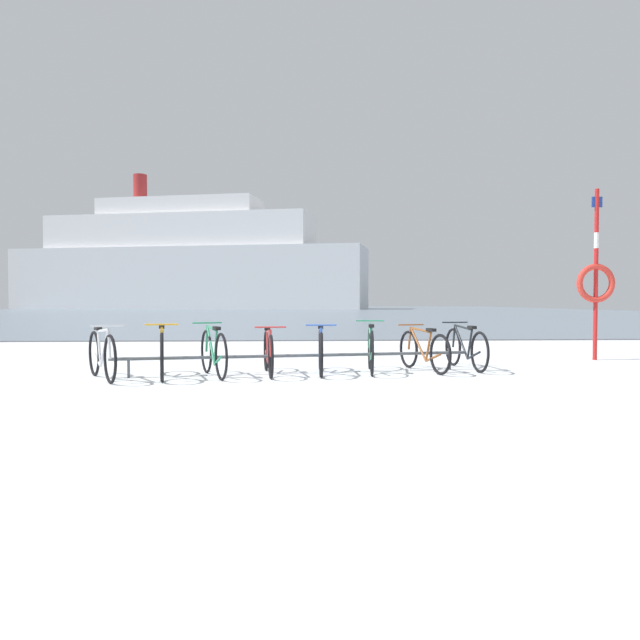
# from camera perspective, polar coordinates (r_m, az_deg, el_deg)

# --- Properties ---
(ground) EXTENTS (80.00, 132.00, 0.08)m
(ground) POSITION_cam_1_polar(r_m,az_deg,el_deg) (61.28, -2.45, 0.69)
(ground) COLOR silver
(bike_rack) EXTENTS (5.58, 0.98, 0.31)m
(bike_rack) POSITION_cam_1_polar(r_m,az_deg,el_deg) (9.53, -2.03, -3.40)
(bike_rack) COLOR #4C5156
(bike_rack) RESTS_ON ground
(bicycle_0) EXTENTS (0.86, 1.53, 0.80)m
(bicycle_0) POSITION_cam_1_polar(r_m,az_deg,el_deg) (9.31, -19.73, -3.05)
(bicycle_0) COLOR black
(bicycle_0) RESTS_ON ground
(bicycle_1) EXTENTS (0.50, 1.65, 0.82)m
(bicycle_1) POSITION_cam_1_polar(r_m,az_deg,el_deg) (9.26, -14.57, -3.00)
(bicycle_1) COLOR black
(bicycle_1) RESTS_ON ground
(bicycle_2) EXTENTS (0.66, 1.56, 0.80)m
(bicycle_2) POSITION_cam_1_polar(r_m,az_deg,el_deg) (9.26, -9.94, -2.99)
(bicycle_2) COLOR black
(bicycle_2) RESTS_ON ground
(bicycle_3) EXTENTS (0.46, 1.72, 0.76)m
(bicycle_3) POSITION_cam_1_polar(r_m,az_deg,el_deg) (9.40, -4.85, -3.01)
(bicycle_3) COLOR black
(bicycle_3) RESTS_ON ground
(bicycle_4) EXTENTS (0.46, 1.66, 0.79)m
(bicycle_4) POSITION_cam_1_polar(r_m,az_deg,el_deg) (9.48, 0.07, -2.92)
(bicycle_4) COLOR black
(bicycle_4) RESTS_ON ground
(bicycle_5) EXTENTS (0.46, 1.66, 0.82)m
(bicycle_5) POSITION_cam_1_polar(r_m,az_deg,el_deg) (9.69, 4.76, -2.72)
(bicycle_5) COLOR black
(bicycle_5) RESTS_ON ground
(bicycle_6) EXTENTS (0.59, 1.65, 0.75)m
(bicycle_6) POSITION_cam_1_polar(r_m,az_deg,el_deg) (9.96, 9.66, -2.81)
(bicycle_6) COLOR black
(bicycle_6) RESTS_ON ground
(bicycle_7) EXTENTS (0.46, 1.74, 0.77)m
(bicycle_7) POSITION_cam_1_polar(r_m,az_deg,el_deg) (10.41, 13.46, -2.56)
(bicycle_7) COLOR black
(bicycle_7) RESTS_ON ground
(rescue_post) EXTENTS (0.75, 0.11, 3.27)m
(rescue_post) POSITION_cam_1_polar(r_m,az_deg,el_deg) (12.82, 24.39, 3.50)
(rescue_post) COLOR red
(rescue_post) RESTS_ON ground
(ferry_ship) EXTENTS (53.06, 22.79, 20.04)m
(ferry_ship) POSITION_cam_1_polar(r_m,az_deg,el_deg) (92.68, -12.32, 5.20)
(ferry_ship) COLOR silver
(ferry_ship) RESTS_ON ground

